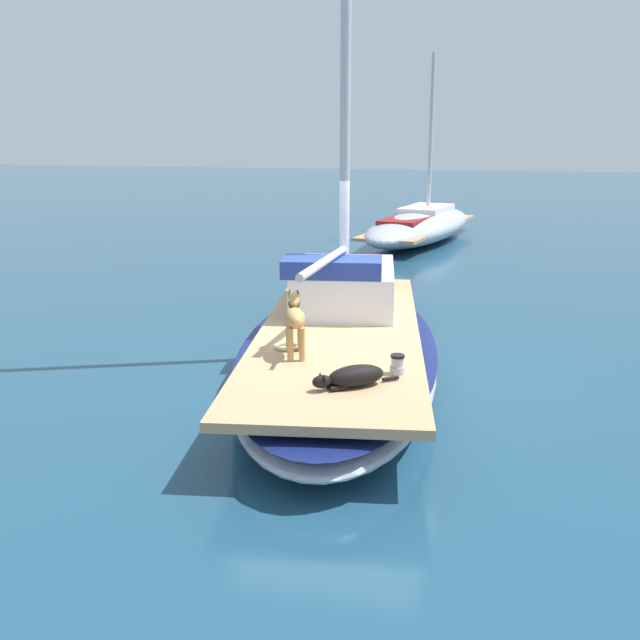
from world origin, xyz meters
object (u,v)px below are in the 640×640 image
object	(u,v)px
moored_boat_far_astern	(420,225)
dog_tan	(295,319)
coiled_rope	(287,346)
dog_black	(353,377)
deck_winch	(397,365)
sailboat_main	(340,351)

from	to	relation	value
moored_boat_far_astern	dog_tan	bearing A→B (deg)	-88.62
dog_tan	moored_boat_far_astern	size ratio (longest dim) A/B	0.11
coiled_rope	dog_tan	bearing A→B (deg)	-52.98
dog_black	coiled_rope	bearing A→B (deg)	133.05
dog_tan	deck_winch	xyz separation A→B (m)	(1.23, -0.36, -0.32)
deck_winch	coiled_rope	bearing A→B (deg)	157.05
sailboat_main	moored_boat_far_astern	bearing A→B (deg)	92.47
sailboat_main	dog_tan	xyz separation A→B (m)	(-0.21, -1.31, 0.75)
coiled_rope	moored_boat_far_astern	world-z (taller)	moored_boat_far_astern
sailboat_main	moored_boat_far_astern	distance (m)	12.76
sailboat_main	coiled_rope	world-z (taller)	coiled_rope
sailboat_main	deck_winch	bearing A→B (deg)	-58.58
coiled_rope	moored_boat_far_astern	bearing A→B (deg)	90.68
dog_tan	coiled_rope	world-z (taller)	dog_tan
dog_tan	dog_black	xyz separation A→B (m)	(0.87, -0.88, -0.32)
sailboat_main	dog_black	distance (m)	2.32
sailboat_main	moored_boat_far_astern	world-z (taller)	moored_boat_far_astern
dog_tan	deck_winch	world-z (taller)	dog_tan
sailboat_main	dog_tan	distance (m)	1.52
sailboat_main	deck_winch	distance (m)	2.00
dog_tan	dog_black	bearing A→B (deg)	-45.54
sailboat_main	dog_black	size ratio (longest dim) A/B	9.40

